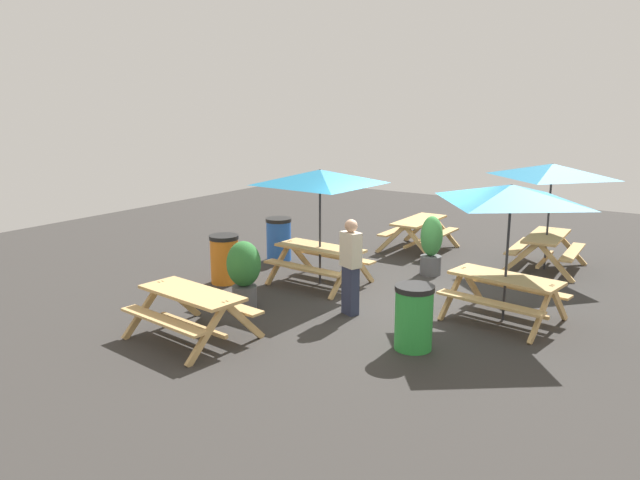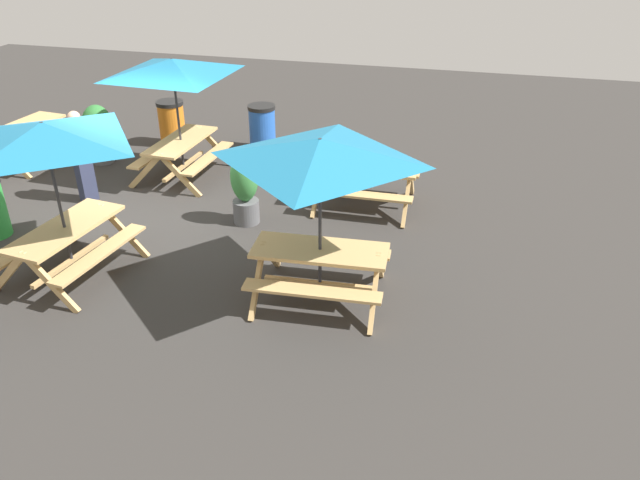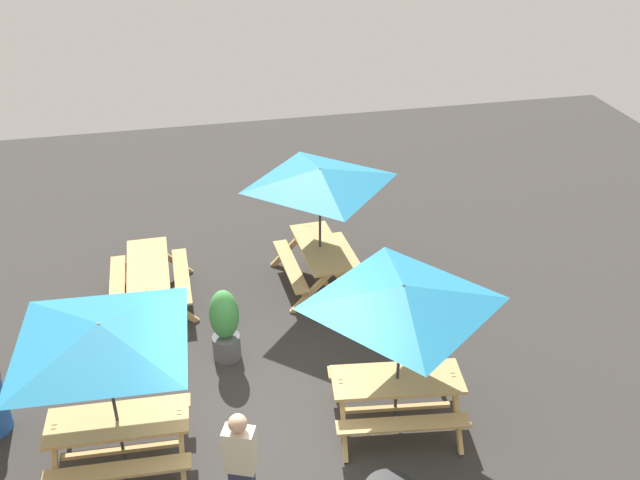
# 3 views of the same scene
# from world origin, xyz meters

# --- Properties ---
(ground_plane) EXTENTS (24.00, 24.00, 0.00)m
(ground_plane) POSITION_xyz_m (0.00, 0.00, 0.00)
(ground_plane) COLOR #33302D
(ground_plane) RESTS_ON ground
(picnic_table_0) EXTENTS (2.12, 2.12, 2.34)m
(picnic_table_0) POSITION_xyz_m (3.56, -1.46, 1.99)
(picnic_table_0) COLOR tan
(picnic_table_0) RESTS_ON ground
(picnic_table_1) EXTENTS (1.81, 1.55, 0.81)m
(picnic_table_1) POSITION_xyz_m (3.60, 1.58, 0.56)
(picnic_table_1) COLOR tan
(picnic_table_1) RESTS_ON ground
(picnic_table_2) EXTENTS (2.83, 2.83, 2.34)m
(picnic_table_2) POSITION_xyz_m (-0.09, 1.98, 1.99)
(picnic_table_2) COLOR tan
(picnic_table_2) RESTS_ON ground
(picnic_table_3) EXTENTS (2.24, 2.24, 2.34)m
(picnic_table_3) POSITION_xyz_m (-0.10, -1.75, 1.99)
(picnic_table_3) COLOR tan
(picnic_table_3) RESTS_ON ground
(picnic_table_4) EXTENTS (1.69, 1.93, 0.81)m
(picnic_table_4) POSITION_xyz_m (-3.62, 1.97, 0.56)
(picnic_table_4) COLOR tan
(picnic_table_4) RESTS_ON ground
(trash_bin_blue) EXTENTS (0.59, 0.59, 0.98)m
(trash_bin_blue) POSITION_xyz_m (0.92, 3.82, 0.49)
(trash_bin_blue) COLOR blue
(trash_bin_blue) RESTS_ON ground
(trash_bin_orange) EXTENTS (0.59, 0.59, 0.98)m
(trash_bin_orange) POSITION_xyz_m (-1.11, 3.61, 0.49)
(trash_bin_orange) COLOR orange
(trash_bin_orange) RESTS_ON ground
(trash_bin_green) EXTENTS (0.59, 0.59, 0.98)m
(trash_bin_green) POSITION_xyz_m (-2.06, -1.03, 0.49)
(trash_bin_green) COLOR green
(trash_bin_green) RESTS_ON ground
(potted_plant_0) EXTENTS (0.46, 0.46, 1.25)m
(potted_plant_0) POSITION_xyz_m (1.79, 0.43, 0.64)
(potted_plant_0) COLOR #59595B
(potted_plant_0) RESTS_ON ground
(potted_plant_1) EXTENTS (0.60, 0.60, 1.21)m
(potted_plant_1) POSITION_xyz_m (-2.06, 2.27, 0.68)
(potted_plant_1) COLOR #59595B
(potted_plant_1) RESTS_ON ground
(person_standing) EXTENTS (0.34, 0.42, 1.67)m
(person_standing) POSITION_xyz_m (-1.29, 0.54, 0.89)
(person_standing) COLOR #2D334C
(person_standing) RESTS_ON ground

